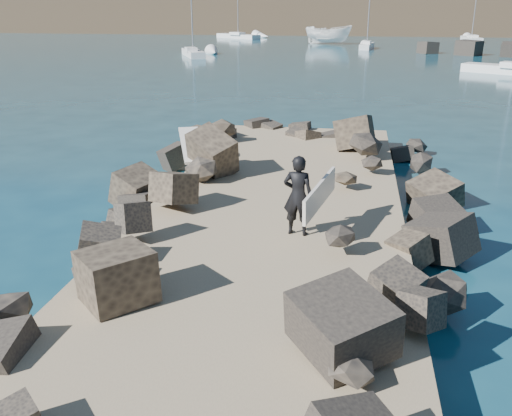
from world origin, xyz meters
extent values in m
plane|color=#0F384C|center=(0.00, 0.00, 0.00)|extent=(800.00, 800.00, 0.00)
cube|color=#8C7759|center=(0.00, -2.00, 0.30)|extent=(6.00, 26.00, 0.60)
cube|color=black|center=(-2.90, -1.50, 0.50)|extent=(2.60, 22.00, 1.00)
cube|color=black|center=(2.90, -1.50, 0.50)|extent=(2.60, 22.00, 1.00)
cube|color=silver|center=(-3.07, 5.22, 1.04)|extent=(1.46, 2.53, 0.08)
imported|color=white|center=(-2.36, 69.67, 1.25)|extent=(6.83, 3.85, 2.49)
imported|color=black|center=(0.70, 0.03, 1.45)|extent=(0.67, 0.48, 1.71)
cube|color=silver|center=(1.15, 0.03, 1.50)|extent=(0.53, 2.08, 0.67)
cube|color=white|center=(17.82, 78.95, 0.25)|extent=(2.04, 7.09, 0.80)
cylinder|color=gray|center=(17.82, 78.95, 4.45)|extent=(0.12, 0.12, 7.70)
cube|color=white|center=(17.82, 78.11, 0.75)|extent=(1.26, 2.04, 0.44)
cube|color=white|center=(2.74, 61.82, 0.25)|extent=(1.90, 5.49, 0.80)
cylinder|color=gray|center=(2.74, 61.82, 3.56)|extent=(0.12, 0.12, 5.92)
cube|color=white|center=(2.74, 61.18, 0.75)|extent=(1.06, 1.61, 0.44)
cube|color=white|center=(-15.17, 48.02, 0.25)|extent=(4.11, 6.63, 0.80)
cylinder|color=gray|center=(-15.17, 48.02, 4.25)|extent=(0.12, 0.12, 7.30)
cube|color=white|center=(-15.17, 47.30, 0.75)|extent=(1.74, 2.13, 0.44)
cube|color=white|center=(-17.12, 80.86, 0.25)|extent=(7.83, 6.45, 0.80)
cylinder|color=gray|center=(-17.12, 80.86, 5.21)|extent=(0.12, 0.12, 9.21)
cube|color=white|center=(-17.12, 80.26, 0.75)|extent=(2.68, 2.47, 0.44)
camera|label=1|loc=(1.76, -11.15, 5.20)|focal=40.00mm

